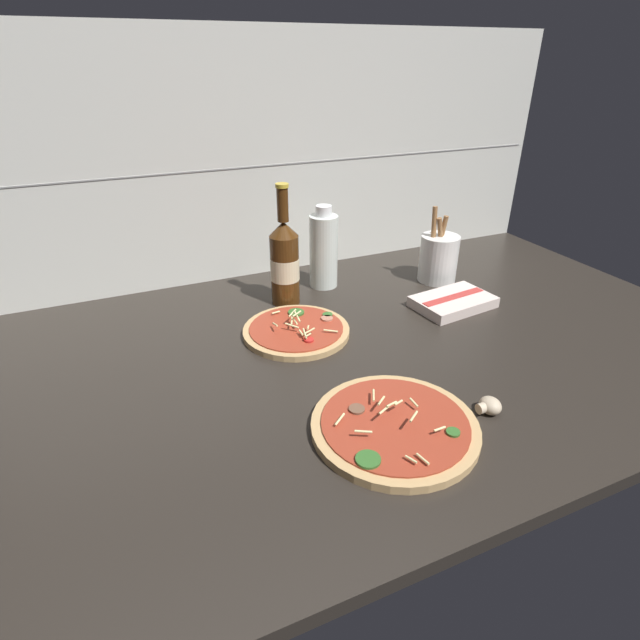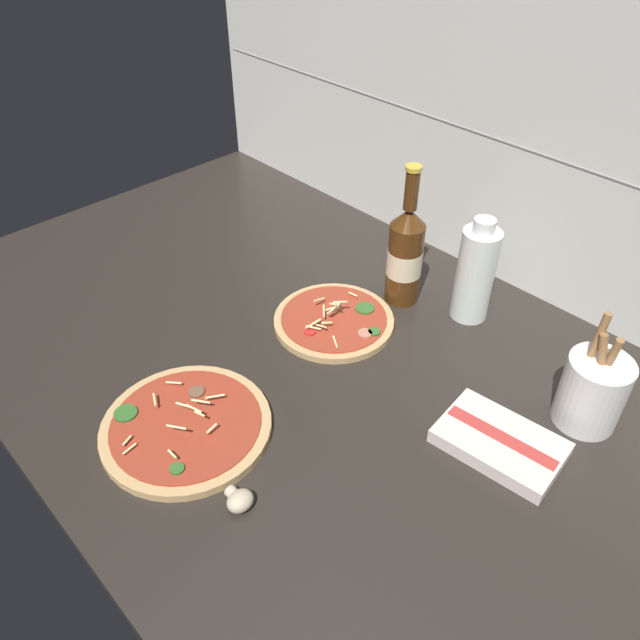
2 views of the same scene
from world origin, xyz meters
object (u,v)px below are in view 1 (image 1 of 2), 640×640
Objects in this scene: mushroom_left at (489,406)px; utensil_crock at (438,257)px; beer_bottle at (285,262)px; dish_towel at (453,302)px; pizza_far at (297,330)px; oil_bottle at (324,250)px; pizza_near at (394,426)px.

utensil_crock is at bearing 63.41° from mushroom_left.
mushroom_left is at bearing -73.11° from beer_bottle.
beer_bottle is 1.45× the size of dish_towel.
pizza_far is at bearing 175.78° from dish_towel.
oil_bottle is at bearing 93.71° from mushroom_left.
pizza_near is at bearing -85.49° from pizza_far.
pizza_far reaches higher than dish_towel.
utensil_crock is (40.39, 45.84, 5.30)cm from pizza_near.
beer_bottle is at bearing 175.07° from utensil_crock.
oil_bottle reaches higher than pizza_near.
pizza_near is at bearing -137.81° from dish_towel.
pizza_near is at bearing 171.54° from mushroom_left.
mushroom_left is 0.21× the size of utensil_crock.
oil_bottle reaches higher than pizza_far.
mushroom_left is at bearing -118.64° from dish_towel.
pizza_near is at bearing -90.63° from beer_bottle.
beer_bottle is 13.13cm from oil_bottle.
mushroom_left is 0.21× the size of dish_towel.
pizza_near is 6.38× the size of mushroom_left.
mushroom_left is 38.65cm from dish_towel.
utensil_crock is (27.84, -8.70, -3.17)cm from oil_bottle.
oil_bottle is (15.25, 20.28, 8.52)cm from pizza_far.
pizza_near is 61.33cm from utensil_crock.
beer_bottle is 54.72cm from mushroom_left.
pizza_near is 16.42cm from mushroom_left.
utensil_crock is at bearing 68.57° from dish_towel.
utensil_crock is at bearing -4.93° from beer_bottle.
pizza_far is 37.57cm from dish_towel.
oil_bottle is at bearing 77.04° from pizza_near.
mushroom_left is at bearing -62.69° from pizza_far.
pizza_near is 1.28× the size of oil_bottle.
dish_towel is (37.46, -2.76, 0.43)cm from pizza_far.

